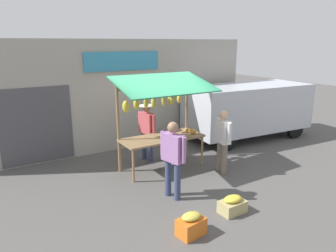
{
  "coord_description": "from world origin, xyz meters",
  "views": [
    {
      "loc": [
        4.06,
        6.86,
        3.31
      ],
      "look_at": [
        0.0,
        0.3,
        1.25
      ],
      "focal_mm": 33.72,
      "sensor_mm": 36.0,
      "label": 1
    }
  ],
  "objects_px": {
    "produce_crate_near": "(232,205)",
    "parked_van": "(244,107)",
    "market_stall": "(162,111)",
    "shopper_with_shopping_bag": "(223,137)",
    "shopper_in_grey_tee": "(173,154)",
    "produce_crate_side": "(191,225)",
    "vendor_with_sunhat": "(147,128)"
  },
  "relations": [
    {
      "from": "shopper_with_shopping_bag",
      "to": "produce_crate_side",
      "type": "distance_m",
      "value": 3.07
    },
    {
      "from": "parked_van",
      "to": "produce_crate_side",
      "type": "bearing_deg",
      "value": 41.79
    },
    {
      "from": "vendor_with_sunhat",
      "to": "shopper_with_shopping_bag",
      "type": "height_order",
      "value": "shopper_with_shopping_bag"
    },
    {
      "from": "shopper_in_grey_tee",
      "to": "shopper_with_shopping_bag",
      "type": "bearing_deg",
      "value": -87.57
    },
    {
      "from": "market_stall",
      "to": "parked_van",
      "type": "height_order",
      "value": "market_stall"
    },
    {
      "from": "market_stall",
      "to": "produce_crate_near",
      "type": "xyz_separation_m",
      "value": [
        -0.0,
        2.76,
        -1.4
      ]
    },
    {
      "from": "market_stall",
      "to": "shopper_with_shopping_bag",
      "type": "distance_m",
      "value": 1.71
    },
    {
      "from": "produce_crate_side",
      "to": "shopper_in_grey_tee",
      "type": "bearing_deg",
      "value": -109.49
    },
    {
      "from": "shopper_in_grey_tee",
      "to": "produce_crate_near",
      "type": "height_order",
      "value": "shopper_in_grey_tee"
    },
    {
      "from": "parked_van",
      "to": "produce_crate_near",
      "type": "distance_m",
      "value": 5.36
    },
    {
      "from": "vendor_with_sunhat",
      "to": "produce_crate_side",
      "type": "height_order",
      "value": "vendor_with_sunhat"
    },
    {
      "from": "shopper_with_shopping_bag",
      "to": "produce_crate_side",
      "type": "bearing_deg",
      "value": 141.27
    },
    {
      "from": "vendor_with_sunhat",
      "to": "shopper_in_grey_tee",
      "type": "bearing_deg",
      "value": -26.82
    },
    {
      "from": "produce_crate_near",
      "to": "parked_van",
      "type": "bearing_deg",
      "value": -136.82
    },
    {
      "from": "parked_van",
      "to": "produce_crate_near",
      "type": "relative_size",
      "value": 8.58
    },
    {
      "from": "shopper_with_shopping_bag",
      "to": "vendor_with_sunhat",
      "type": "bearing_deg",
      "value": 47.45
    },
    {
      "from": "parked_van",
      "to": "produce_crate_side",
      "type": "relative_size",
      "value": 8.69
    },
    {
      "from": "parked_van",
      "to": "produce_crate_near",
      "type": "bearing_deg",
      "value": 47.77
    },
    {
      "from": "market_stall",
      "to": "shopper_with_shopping_bag",
      "type": "bearing_deg",
      "value": 137.33
    },
    {
      "from": "market_stall",
      "to": "shopper_with_shopping_bag",
      "type": "height_order",
      "value": "market_stall"
    },
    {
      "from": "market_stall",
      "to": "parked_van",
      "type": "bearing_deg",
      "value": -167.58
    },
    {
      "from": "shopper_in_grey_tee",
      "to": "produce_crate_side",
      "type": "relative_size",
      "value": 3.28
    },
    {
      "from": "parked_van",
      "to": "produce_crate_side",
      "type": "height_order",
      "value": "parked_van"
    },
    {
      "from": "market_stall",
      "to": "shopper_with_shopping_bag",
      "type": "relative_size",
      "value": 1.51
    },
    {
      "from": "vendor_with_sunhat",
      "to": "parked_van",
      "type": "bearing_deg",
      "value": 79.85
    },
    {
      "from": "market_stall",
      "to": "produce_crate_side",
      "type": "distance_m",
      "value": 3.44
    },
    {
      "from": "shopper_in_grey_tee",
      "to": "produce_crate_near",
      "type": "xyz_separation_m",
      "value": [
        -0.67,
        1.17,
        -0.84
      ]
    },
    {
      "from": "market_stall",
      "to": "shopper_in_grey_tee",
      "type": "xyz_separation_m",
      "value": [
        0.67,
        1.59,
        -0.57
      ]
    },
    {
      "from": "shopper_in_grey_tee",
      "to": "vendor_with_sunhat",
      "type": "bearing_deg",
      "value": -27.59
    },
    {
      "from": "market_stall",
      "to": "shopper_with_shopping_bag",
      "type": "xyz_separation_m",
      "value": [
        -1.18,
        1.08,
        -0.61
      ]
    },
    {
      "from": "vendor_with_sunhat",
      "to": "produce_crate_near",
      "type": "xyz_separation_m",
      "value": [
        -0.07,
        3.46,
        -0.81
      ]
    },
    {
      "from": "shopper_with_shopping_bag",
      "to": "produce_crate_near",
      "type": "height_order",
      "value": "shopper_with_shopping_bag"
    }
  ]
}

